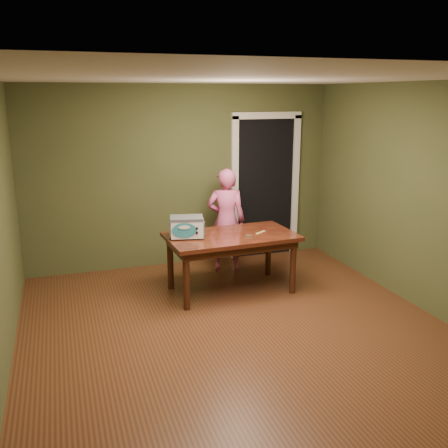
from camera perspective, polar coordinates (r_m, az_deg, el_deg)
name	(u,v)px	position (r m, az deg, el deg)	size (l,w,h in m)	color
floor	(242,335)	(5.36, 2.01, -12.59)	(5.00, 5.00, 0.00)	brown
room_shell	(243,174)	(4.83, 2.19, 5.73)	(4.52, 5.02, 2.61)	#494D29
doorway	(258,185)	(7.96, 3.88, 4.47)	(1.10, 0.66, 2.25)	black
dining_table	(231,242)	(6.27, 0.81, -2.09)	(1.64, 0.98, 0.75)	#33100B
toy_oven	(187,226)	(6.10, -4.29, -0.26)	(0.47, 0.36, 0.26)	#4C4F54
baking_pan	(249,236)	(6.15, 2.87, -1.36)	(0.10, 0.10, 0.02)	silver
spatula	(261,232)	(6.35, 4.21, -0.95)	(0.18, 0.03, 0.01)	#E8D065
child	(226,220)	(7.00, 0.24, 0.41)	(0.54, 0.35, 1.47)	#D2568A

